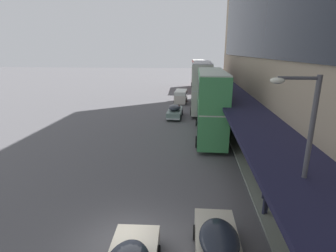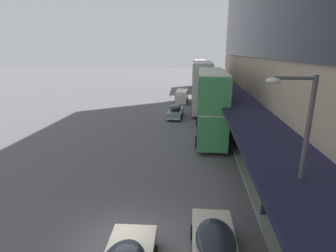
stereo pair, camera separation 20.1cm
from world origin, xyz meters
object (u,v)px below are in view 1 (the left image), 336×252
Objects in this scene: transit_bus_kerbside_far at (211,102)px; vw_van at (181,96)px; transit_bus_kerbside_front at (202,85)px; street_lamp at (300,168)px; pedestrian_at_kerb at (267,195)px; transit_bus_kerbside_rear at (198,74)px; sedan_trailing_near at (175,111)px; sedan_trailing_mid at (218,247)px.

transit_bus_kerbside_far reaches higher than vw_van.
street_lamp reaches higher than transit_bus_kerbside_front.
street_lamp is (-0.18, -3.58, 3.11)m from pedestrian_at_kerb.
pedestrian_at_kerb is (2.63, -45.40, -2.12)m from transit_bus_kerbside_rear.
transit_bus_kerbside_rear reaches higher than pedestrian_at_kerb.
transit_bus_kerbside_far is (0.59, -32.80, 0.07)m from transit_bus_kerbside_rear.
sedan_trailing_near is 24.27m from street_lamp.
transit_bus_kerbside_far is at bearing -78.11° from vw_van.
sedan_trailing_mid is at bearing 174.85° from street_lamp.
transit_bus_kerbside_far is at bearing 99.19° from pedestrian_at_kerb.
transit_bus_kerbside_far is at bearing 87.88° from sedan_trailing_mid.
transit_bus_kerbside_far is 5.61× the size of pedestrian_at_kerb.
pedestrian_at_kerb reaches higher than sedan_trailing_near.
vw_van is at bearing 99.31° from street_lamp.
transit_bus_kerbside_far is at bearing -87.47° from transit_bus_kerbside_front.
vw_van is 0.65× the size of street_lamp.
street_lamp is (5.72, -23.33, 3.50)m from sedan_trailing_near.
transit_bus_kerbside_front reaches higher than vw_van.
transit_bus_kerbside_far is at bearing -61.61° from sedan_trailing_near.
street_lamp reaches higher than sedan_trailing_near.
vw_van is (-2.99, -15.79, -2.20)m from transit_bus_kerbside_rear.
sedan_trailing_near is 1.06× the size of vw_van.
pedestrian_at_kerb is at bearing 51.92° from sedan_trailing_mid.
vw_van reaches higher than sedan_trailing_mid.
vw_van is at bearing -100.71° from transit_bus_kerbside_rear.
transit_bus_kerbside_far is at bearing 96.56° from street_lamp.
transit_bus_kerbside_rear is at bearing 92.87° from street_lamp.
transit_bus_kerbside_front is 2.53× the size of sedan_trailing_mid.
transit_bus_kerbside_far reaches higher than pedestrian_at_kerb.
transit_bus_kerbside_front reaches higher than pedestrian_at_kerb.
pedestrian_at_kerb is (2.04, -12.60, -2.19)m from transit_bus_kerbside_far.
vw_van is at bearing 101.89° from transit_bus_kerbside_far.
street_lamp is (1.86, -16.17, 0.92)m from transit_bus_kerbside_far.
street_lamp reaches higher than transit_bus_kerbside_far.
sedan_trailing_mid is at bearing -92.12° from transit_bus_kerbside_far.
sedan_trailing_mid reaches higher than sedan_trailing_near.
sedan_trailing_mid is 0.92× the size of sedan_trailing_near.
transit_bus_kerbside_rear reaches higher than sedan_trailing_near.
sedan_trailing_mid is at bearing -81.94° from sedan_trailing_near.
transit_bus_kerbside_far is 8.53m from sedan_trailing_near.
pedestrian_at_kerb is (5.90, -19.75, 0.39)m from sedan_trailing_near.
transit_bus_kerbside_front is at bearing 92.53° from transit_bus_kerbside_far.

